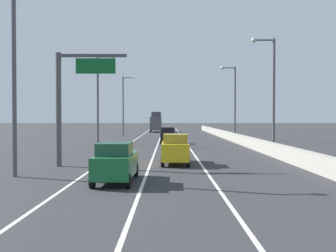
{
  "coord_description": "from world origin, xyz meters",
  "views": [
    {
      "loc": [
        -0.78,
        -2.27,
        3.24
      ],
      "look_at": [
        -0.68,
        45.2,
        2.21
      ],
      "focal_mm": 43.48,
      "sensor_mm": 36.0,
      "label": 1
    }
  ],
  "objects_px": {
    "lamp_post_right_second": "(270,87)",
    "car_green_0": "(115,162)",
    "lamp_post_left_mid": "(99,94)",
    "car_black_2": "(167,135)",
    "lamp_post_right_third": "(232,98)",
    "lamp_post_left_near": "(18,68)",
    "box_truck": "(155,123)",
    "lamp_post_left_far": "(124,102)",
    "car_yellow_1": "(174,149)",
    "overhead_sign_gantry": "(69,95)"
  },
  "relations": [
    {
      "from": "lamp_post_left_near",
      "to": "car_black_2",
      "type": "relative_size",
      "value": 2.2
    },
    {
      "from": "lamp_post_left_near",
      "to": "overhead_sign_gantry",
      "type": "bearing_deg",
      "value": 71.37
    },
    {
      "from": "car_yellow_1",
      "to": "car_black_2",
      "type": "height_order",
      "value": "car_yellow_1"
    },
    {
      "from": "lamp_post_left_near",
      "to": "lamp_post_left_far",
      "type": "xyz_separation_m",
      "value": [
        0.51,
        48.74,
        0.0
      ]
    },
    {
      "from": "lamp_post_right_third",
      "to": "lamp_post_left_near",
      "type": "bearing_deg",
      "value": -116.38
    },
    {
      "from": "overhead_sign_gantry",
      "to": "car_yellow_1",
      "type": "relative_size",
      "value": 1.59
    },
    {
      "from": "lamp_post_left_far",
      "to": "lamp_post_right_second",
      "type": "bearing_deg",
      "value": -64.01
    },
    {
      "from": "car_black_2",
      "to": "lamp_post_right_second",
      "type": "bearing_deg",
      "value": -56.4
    },
    {
      "from": "lamp_post_left_mid",
      "to": "lamp_post_left_far",
      "type": "xyz_separation_m",
      "value": [
        0.19,
        24.37,
        0.0
      ]
    },
    {
      "from": "lamp_post_left_near",
      "to": "car_black_2",
      "type": "height_order",
      "value": "lamp_post_left_near"
    },
    {
      "from": "overhead_sign_gantry",
      "to": "lamp_post_right_third",
      "type": "distance_m",
      "value": 33.69
    },
    {
      "from": "overhead_sign_gantry",
      "to": "lamp_post_left_near",
      "type": "relative_size",
      "value": 0.73
    },
    {
      "from": "lamp_post_left_near",
      "to": "car_green_0",
      "type": "xyz_separation_m",
      "value": [
        5.48,
        -1.78,
        -4.92
      ]
    },
    {
      "from": "lamp_post_right_second",
      "to": "car_black_2",
      "type": "bearing_deg",
      "value": 123.6
    },
    {
      "from": "car_black_2",
      "to": "car_yellow_1",
      "type": "bearing_deg",
      "value": -88.73
    },
    {
      "from": "lamp_post_right_second",
      "to": "lamp_post_left_near",
      "type": "distance_m",
      "value": 22.44
    },
    {
      "from": "lamp_post_right_second",
      "to": "box_truck",
      "type": "height_order",
      "value": "lamp_post_right_second"
    },
    {
      "from": "overhead_sign_gantry",
      "to": "lamp_post_left_near",
      "type": "distance_m",
      "value": 5.16
    },
    {
      "from": "car_green_0",
      "to": "lamp_post_right_third",
      "type": "bearing_deg",
      "value": 72.19
    },
    {
      "from": "lamp_post_right_second",
      "to": "car_yellow_1",
      "type": "xyz_separation_m",
      "value": [
        -8.71,
        -8.24,
        -4.88
      ]
    },
    {
      "from": "lamp_post_right_third",
      "to": "lamp_post_left_mid",
      "type": "height_order",
      "value": "same"
    },
    {
      "from": "lamp_post_left_mid",
      "to": "box_truck",
      "type": "height_order",
      "value": "lamp_post_left_mid"
    },
    {
      "from": "overhead_sign_gantry",
      "to": "lamp_post_right_third",
      "type": "height_order",
      "value": "lamp_post_right_third"
    },
    {
      "from": "lamp_post_left_far",
      "to": "car_yellow_1",
      "type": "height_order",
      "value": "lamp_post_left_far"
    },
    {
      "from": "lamp_post_right_third",
      "to": "car_yellow_1",
      "type": "height_order",
      "value": "lamp_post_right_third"
    },
    {
      "from": "lamp_post_right_second",
      "to": "car_green_0",
      "type": "bearing_deg",
      "value": -126.29
    },
    {
      "from": "lamp_post_right_second",
      "to": "lamp_post_right_third",
      "type": "relative_size",
      "value": 1.0
    },
    {
      "from": "lamp_post_left_near",
      "to": "lamp_post_right_second",
      "type": "bearing_deg",
      "value": 39.61
    },
    {
      "from": "car_black_2",
      "to": "overhead_sign_gantry",
      "type": "bearing_deg",
      "value": -105.49
    },
    {
      "from": "lamp_post_left_mid",
      "to": "overhead_sign_gantry",
      "type": "bearing_deg",
      "value": -86.24
    },
    {
      "from": "lamp_post_left_far",
      "to": "box_truck",
      "type": "relative_size",
      "value": 1.34
    },
    {
      "from": "lamp_post_left_near",
      "to": "lamp_post_left_far",
      "type": "relative_size",
      "value": 1.0
    },
    {
      "from": "car_green_0",
      "to": "car_black_2",
      "type": "distance_m",
      "value": 30.04
    },
    {
      "from": "car_green_0",
      "to": "car_yellow_1",
      "type": "xyz_separation_m",
      "value": [
        3.1,
        7.84,
        0.05
      ]
    },
    {
      "from": "lamp_post_left_far",
      "to": "car_yellow_1",
      "type": "relative_size",
      "value": 2.2
    },
    {
      "from": "overhead_sign_gantry",
      "to": "box_truck",
      "type": "relative_size",
      "value": 0.97
    },
    {
      "from": "box_truck",
      "to": "lamp_post_left_mid",
      "type": "bearing_deg",
      "value": -96.93
    },
    {
      "from": "lamp_post_left_far",
      "to": "box_truck",
      "type": "xyz_separation_m",
      "value": [
        4.96,
        18.04,
        -3.89
      ]
    },
    {
      "from": "lamp_post_left_near",
      "to": "box_truck",
      "type": "relative_size",
      "value": 1.34
    },
    {
      "from": "lamp_post_left_far",
      "to": "car_black_2",
      "type": "height_order",
      "value": "lamp_post_left_far"
    },
    {
      "from": "car_black_2",
      "to": "box_truck",
      "type": "xyz_separation_m",
      "value": [
        -2.62,
        38.62,
        1.03
      ]
    },
    {
      "from": "car_black_2",
      "to": "box_truck",
      "type": "relative_size",
      "value": 0.61
    },
    {
      "from": "lamp_post_left_mid",
      "to": "lamp_post_left_far",
      "type": "distance_m",
      "value": 24.37
    },
    {
      "from": "lamp_post_left_mid",
      "to": "box_truck",
      "type": "bearing_deg",
      "value": 83.07
    },
    {
      "from": "overhead_sign_gantry",
      "to": "car_green_0",
      "type": "relative_size",
      "value": 1.58
    },
    {
      "from": "lamp_post_left_near",
      "to": "car_black_2",
      "type": "bearing_deg",
      "value": 73.97
    },
    {
      "from": "lamp_post_left_mid",
      "to": "car_black_2",
      "type": "distance_m",
      "value": 9.95
    },
    {
      "from": "overhead_sign_gantry",
      "to": "car_yellow_1",
      "type": "bearing_deg",
      "value": 10.6
    },
    {
      "from": "lamp_post_left_far",
      "to": "lamp_post_right_third",
      "type": "bearing_deg",
      "value": -40.29
    },
    {
      "from": "box_truck",
      "to": "car_green_0",
      "type": "bearing_deg",
      "value": -89.99
    }
  ]
}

